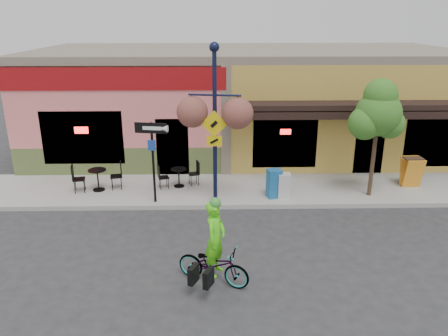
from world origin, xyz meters
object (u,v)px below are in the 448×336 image
one_way_sign (153,163)px  street_tree (375,139)px  bicycle (213,265)px  cyclist_rider (215,248)px  building (246,100)px  newspaper_box_blue (274,183)px  newspaper_box_grey (284,186)px  lamp_post (215,126)px

one_way_sign → street_tree: (7.12, 0.41, 0.65)m
bicycle → cyclist_rider: (0.05, 0.00, 0.42)m
building → cyclist_rider: (-1.42, -11.03, -1.37)m
cyclist_rider → one_way_sign: size_ratio=0.67×
building → cyclist_rider: building is taller
newspaper_box_blue → newspaper_box_grey: (0.32, -0.05, -0.06)m
bicycle → lamp_post: size_ratio=0.35×
cyclist_rider → street_tree: size_ratio=0.45×
cyclist_rider → newspaper_box_grey: size_ratio=2.12×
lamp_post → newspaper_box_grey: bearing=17.0°
lamp_post → street_tree: bearing=14.2°
one_way_sign → newspaper_box_grey: 4.31m
cyclist_rider → street_tree: (5.18, 4.76, 1.23)m
cyclist_rider → newspaper_box_grey: bearing=-1.9°
newspaper_box_grey → street_tree: street_tree is taller
one_way_sign → building: bearing=72.2°
one_way_sign → street_tree: street_tree is taller
street_tree → building: bearing=120.9°
building → newspaper_box_blue: building is taller
building → newspaper_box_grey: size_ratio=21.79×
street_tree → one_way_sign: bearing=-176.7°
bicycle → lamp_post: lamp_post is taller
lamp_post → cyclist_rider: bearing=-80.9°
building → newspaper_box_grey: 6.69m
one_way_sign → street_tree: 7.16m
newspaper_box_blue → cyclist_rider: bearing=-126.5°
bicycle → street_tree: street_tree is taller
newspaper_box_blue → newspaper_box_grey: bearing=-22.2°
newspaper_box_blue → newspaper_box_grey: size_ratio=1.15×
bicycle → newspaper_box_grey: size_ratio=2.10×
one_way_sign → newspaper_box_grey: size_ratio=3.15×
one_way_sign → newspaper_box_grey: (4.21, 0.26, -0.90)m
bicycle → one_way_sign: 4.85m
cyclist_rider → street_tree: 7.14m
newspaper_box_blue → street_tree: street_tree is taller
building → newspaper_box_grey: (0.85, -6.42, -1.68)m
building → street_tree: building is taller
building → newspaper_box_blue: size_ratio=18.98×
bicycle → newspaper_box_blue: bearing=1.1°
newspaper_box_blue → one_way_sign: bearing=170.7°
building → cyclist_rider: size_ratio=10.30×
cyclist_rider → lamp_post: size_ratio=0.35×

